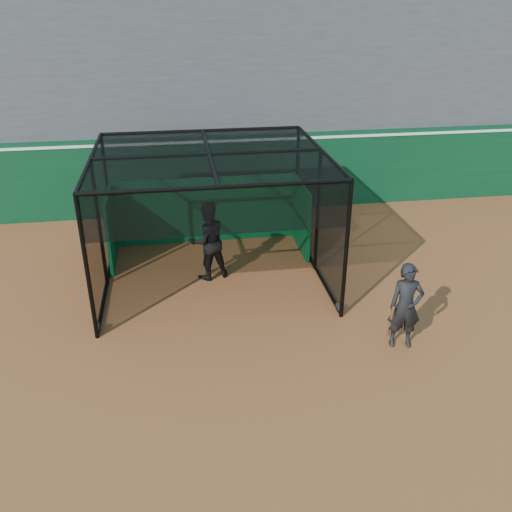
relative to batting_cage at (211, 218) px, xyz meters
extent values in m
plane|color=brown|center=(-0.14, -3.86, -1.58)|extent=(120.00, 120.00, 0.00)
cube|color=#0A3C1F|center=(-0.14, 4.64, -0.33)|extent=(50.00, 0.45, 2.50)
cube|color=white|center=(-0.14, 4.64, 0.77)|extent=(50.00, 0.50, 0.08)
cube|color=#4C4C4F|center=(-0.14, 8.52, 2.29)|extent=(50.00, 7.85, 7.75)
cube|color=#085427|center=(0.00, 2.21, -0.63)|extent=(5.19, 0.10, 1.90)
cylinder|color=black|center=(-2.65, -2.16, -1.47)|extent=(0.08, 0.22, 0.22)
cylinder|color=black|center=(2.65, -2.16, -1.47)|extent=(0.08, 0.22, 0.22)
cylinder|color=black|center=(-2.65, 2.13, -1.47)|extent=(0.08, 0.22, 0.22)
cylinder|color=black|center=(2.65, 2.13, -1.47)|extent=(0.08, 0.22, 0.22)
imported|color=black|center=(-0.12, -0.03, -0.58)|extent=(1.16, 1.01, 2.01)
imported|color=black|center=(3.55, -3.59, -0.67)|extent=(0.73, 0.54, 1.83)
cylinder|color=#593819|center=(3.30, -3.54, -1.03)|extent=(0.14, 0.33, 0.84)
camera|label=1|loc=(-0.82, -12.22, 4.96)|focal=38.00mm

